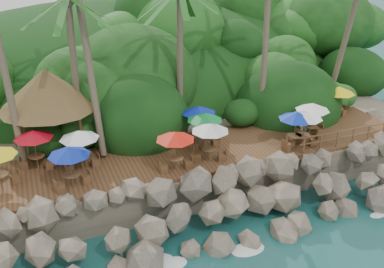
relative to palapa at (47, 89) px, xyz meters
name	(u,v)px	position (x,y,z in m)	size (l,w,h in m)	color
ground	(238,251)	(7.05, -9.38, -5.79)	(140.00, 140.00, 0.00)	#19514F
land_base	(144,111)	(7.05, 6.62, -4.74)	(32.00, 25.20, 2.10)	gray
jungle_hill	(123,93)	(7.05, 14.12, -5.79)	(44.80, 28.00, 15.40)	#143811
seawall	(221,207)	(7.05, -7.38, -4.64)	(29.00, 4.00, 2.30)	gray
terrace	(192,154)	(7.05, -3.38, -3.59)	(26.00, 5.00, 0.20)	brown
jungle_foliage	(149,128)	(7.05, 5.62, -5.79)	(44.00, 16.00, 12.00)	#143811
foam_line	(236,247)	(7.05, -9.08, -5.76)	(25.20, 0.80, 0.06)	white
palapa	(47,89)	(0.00, 0.00, 0.00)	(5.35, 5.35, 4.60)	brown
dining_clusters	(194,125)	(7.01, -3.74, -1.70)	(22.35, 4.84, 2.16)	brown
railing	(361,133)	(16.57, -5.73, -2.88)	(8.30, 0.10, 1.00)	brown
waiter	(304,122)	(14.11, -3.59, -2.67)	(0.60, 0.39, 1.63)	white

